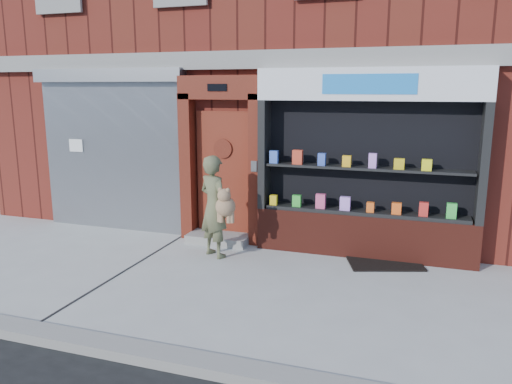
% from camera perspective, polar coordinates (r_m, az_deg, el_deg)
% --- Properties ---
extents(ground, '(80.00, 80.00, 0.00)m').
position_cam_1_polar(ground, '(7.19, -3.93, -10.22)').
color(ground, '#9E9E99').
rests_on(ground, ground).
extents(curb, '(60.00, 0.30, 0.12)m').
position_cam_1_polar(curb, '(5.43, -13.03, -17.51)').
color(curb, gray).
rests_on(curb, ground).
extents(building, '(12.00, 8.16, 8.00)m').
position_cam_1_polar(building, '(12.48, 6.87, 17.75)').
color(building, '#5D1C15').
rests_on(building, ground).
extents(shutter_bay, '(3.10, 0.30, 3.04)m').
position_cam_1_polar(shutter_bay, '(9.86, -16.07, 5.69)').
color(shutter_bay, gray).
rests_on(shutter_bay, ground).
extents(red_door_bay, '(1.52, 0.58, 2.90)m').
position_cam_1_polar(red_door_bay, '(8.76, -3.96, 3.67)').
color(red_door_bay, '#52170E').
rests_on(red_door_bay, ground).
extents(pharmacy_bay, '(3.50, 0.41, 3.00)m').
position_cam_1_polar(pharmacy_bay, '(8.11, 12.46, 2.16)').
color(pharmacy_bay, '#5F2016').
rests_on(pharmacy_bay, ground).
extents(woman, '(0.79, 0.66, 1.66)m').
position_cam_1_polar(woman, '(8.00, -4.68, -1.64)').
color(woman, brown).
rests_on(woman, ground).
extents(doormat, '(1.29, 1.08, 0.03)m').
position_cam_1_polar(doormat, '(8.15, 14.43, -7.77)').
color(doormat, black).
rests_on(doormat, ground).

